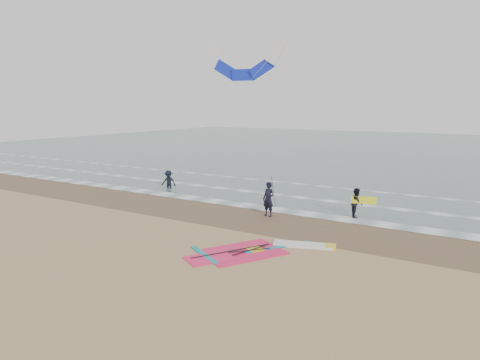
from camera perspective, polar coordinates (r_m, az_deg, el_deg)
The scene contains 11 objects.
ground at distance 18.19m, azimuth -7.31°, elevation -9.28°, with size 120.00×120.00×0.00m, color tan.
sea_water at distance 62.61m, azimuth 21.22°, elevation 3.78°, with size 120.00×80.00×0.02m, color #47605E.
wet_sand_band at distance 22.97m, azimuth 2.07°, elevation -5.12°, with size 120.00×5.00×0.01m, color brown.
foam_waterline at distance 26.82m, azimuth 6.71°, elevation -2.93°, with size 120.00×9.15×0.02m.
windsurf_rig at distance 17.96m, azimuth 2.67°, elevation -9.34°, with size 5.44×5.15×0.13m.
person_standing at distance 23.20m, azimuth 3.82°, elevation -2.58°, with size 0.69×0.45×1.90m, color black.
person_walking at distance 23.77m, azimuth 15.28°, elevation -2.96°, with size 0.78×0.61×1.61m, color black.
person_wading at distance 31.24m, azimuth -9.51°, elevation 0.37°, with size 1.10×0.64×1.71m, color black.
held_pole at distance 22.97m, azimuth 4.49°, elevation -1.58°, with size 0.17×0.86×1.82m.
carried_kiteboard at distance 23.53m, azimuth 16.17°, elevation -2.60°, with size 1.30×0.51×0.39m.
surf_kite at distance 30.23m, azimuth 0.42°, elevation 15.15°, with size 8.00×2.73×9.24m.
Camera 1 is at (10.79, -13.38, 5.95)m, focal length 32.00 mm.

